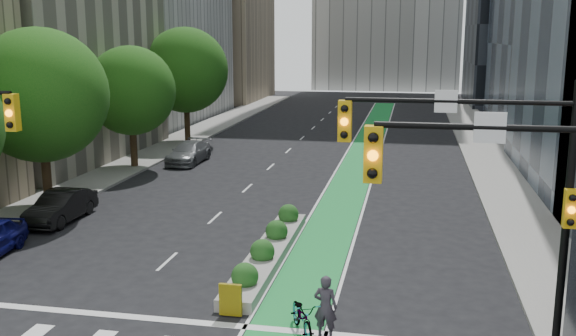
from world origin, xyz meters
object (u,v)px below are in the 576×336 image
at_px(cyclist, 325,307).
at_px(parked_car_left_mid, 61,206).
at_px(parked_car_left_far, 189,153).
at_px(bicycle, 303,317).
at_px(median_planter, 269,249).

xyz_separation_m(cyclist, parked_car_left_mid, (-13.43, 9.12, -0.22)).
relative_size(parked_car_left_mid, parked_car_left_far, 0.90).
relative_size(bicycle, cyclist, 1.13).
bearing_deg(parked_car_left_mid, median_planter, -16.29).
height_order(parked_car_left_mid, parked_car_left_far, parked_car_left_mid).
bearing_deg(cyclist, parked_car_left_mid, -27.27).
height_order(median_planter, bicycle, bicycle).
relative_size(median_planter, cyclist, 5.51).
xyz_separation_m(bicycle, parked_car_left_mid, (-12.77, 9.06, 0.16)).
xyz_separation_m(median_planter, parked_car_left_far, (-9.34, 17.23, 0.32)).
xyz_separation_m(bicycle, cyclist, (0.66, -0.06, 0.38)).
xyz_separation_m(median_planter, parked_car_left_mid, (-10.43, 3.06, 0.34)).
xyz_separation_m(median_planter, cyclist, (3.00, -6.06, 0.56)).
relative_size(bicycle, parked_car_left_mid, 0.49).
distance_m(bicycle, parked_car_left_far, 26.01).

